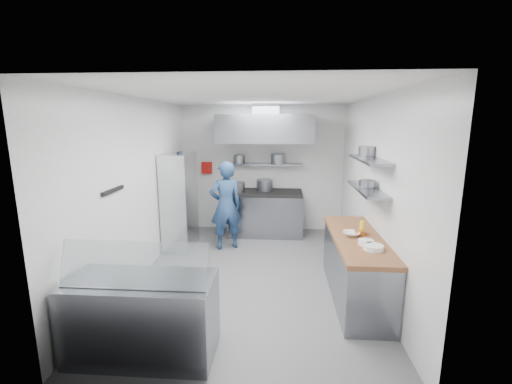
# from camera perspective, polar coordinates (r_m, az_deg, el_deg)

# --- Properties ---
(floor) EXTENTS (5.00, 5.00, 0.00)m
(floor) POSITION_cam_1_polar(r_m,az_deg,el_deg) (5.71, -0.45, -13.63)
(floor) COLOR #4A4A4C
(floor) RESTS_ON ground
(ceiling) EXTENTS (5.00, 5.00, 0.00)m
(ceiling) POSITION_cam_1_polar(r_m,az_deg,el_deg) (5.18, -0.50, 15.67)
(ceiling) COLOR silver
(ceiling) RESTS_ON wall_back
(wall_back) EXTENTS (3.60, 2.80, 0.02)m
(wall_back) POSITION_cam_1_polar(r_m,az_deg,el_deg) (7.73, 1.03, 3.91)
(wall_back) COLOR white
(wall_back) RESTS_ON floor
(wall_front) EXTENTS (3.60, 2.80, 0.02)m
(wall_front) POSITION_cam_1_polar(r_m,az_deg,el_deg) (2.87, -4.57, -9.47)
(wall_front) COLOR white
(wall_front) RESTS_ON floor
(wall_left) EXTENTS (2.80, 5.00, 0.02)m
(wall_left) POSITION_cam_1_polar(r_m,az_deg,el_deg) (5.70, -18.82, 0.54)
(wall_left) COLOR white
(wall_left) RESTS_ON floor
(wall_right) EXTENTS (2.80, 5.00, 0.02)m
(wall_right) POSITION_cam_1_polar(r_m,az_deg,el_deg) (5.43, 18.83, 0.01)
(wall_right) COLOR white
(wall_right) RESTS_ON floor
(gas_range) EXTENTS (1.60, 0.80, 0.90)m
(gas_range) POSITION_cam_1_polar(r_m,az_deg,el_deg) (7.52, 1.59, -3.70)
(gas_range) COLOR gray
(gas_range) RESTS_ON floor
(cooktop) EXTENTS (1.57, 0.78, 0.06)m
(cooktop) POSITION_cam_1_polar(r_m,az_deg,el_deg) (7.41, 1.62, -0.12)
(cooktop) COLOR black
(cooktop) RESTS_ON gas_range
(stock_pot_left) EXTENTS (0.30, 0.30, 0.20)m
(stock_pot_left) POSITION_cam_1_polar(r_m,az_deg,el_deg) (7.39, -3.00, 0.87)
(stock_pot_left) COLOR slate
(stock_pot_left) RESTS_ON cooktop
(stock_pot_mid) EXTENTS (0.35, 0.35, 0.24)m
(stock_pot_mid) POSITION_cam_1_polar(r_m,az_deg,el_deg) (7.49, 1.45, 1.19)
(stock_pot_mid) COLOR slate
(stock_pot_mid) RESTS_ON cooktop
(over_range_shelf) EXTENTS (1.60, 0.30, 0.04)m
(over_range_shelf) POSITION_cam_1_polar(r_m,az_deg,el_deg) (7.55, 1.72, 4.64)
(over_range_shelf) COLOR gray
(over_range_shelf) RESTS_ON wall_back
(shelf_pot_a) EXTENTS (0.25, 0.25, 0.18)m
(shelf_pot_a) POSITION_cam_1_polar(r_m,az_deg,el_deg) (7.60, -2.84, 5.51)
(shelf_pot_a) COLOR slate
(shelf_pot_a) RESTS_ON over_range_shelf
(shelf_pot_b) EXTENTS (0.29, 0.29, 0.22)m
(shelf_pot_b) POSITION_cam_1_polar(r_m,az_deg,el_deg) (7.39, 3.62, 5.49)
(shelf_pot_b) COLOR slate
(shelf_pot_b) RESTS_ON over_range_shelf
(extractor_hood) EXTENTS (1.90, 1.15, 0.55)m
(extractor_hood) POSITION_cam_1_polar(r_m,az_deg,el_deg) (7.08, 1.61, 10.51)
(extractor_hood) COLOR gray
(extractor_hood) RESTS_ON wall_back
(hood_duct) EXTENTS (0.55, 0.55, 0.24)m
(hood_duct) POSITION_cam_1_polar(r_m,az_deg,el_deg) (7.31, 1.71, 13.52)
(hood_duct) COLOR slate
(hood_duct) RESTS_ON extractor_hood
(red_firebox) EXTENTS (0.22, 0.10, 0.26)m
(red_firebox) POSITION_cam_1_polar(r_m,az_deg,el_deg) (7.83, -8.19, 4.04)
(red_firebox) COLOR #B2110E
(red_firebox) RESTS_ON wall_back
(chef) EXTENTS (0.74, 0.63, 1.71)m
(chef) POSITION_cam_1_polar(r_m,az_deg,el_deg) (6.61, -5.07, -2.27)
(chef) COLOR navy
(chef) RESTS_ON floor
(wire_rack) EXTENTS (0.50, 0.90, 1.85)m
(wire_rack) POSITION_cam_1_polar(r_m,az_deg,el_deg) (6.80, -12.60, -1.50)
(wire_rack) COLOR silver
(wire_rack) RESTS_ON floor
(rack_bin_a) EXTENTS (0.16, 0.20, 0.18)m
(rack_bin_a) POSITION_cam_1_polar(r_m,az_deg,el_deg) (6.73, -12.82, -2.75)
(rack_bin_a) COLOR white
(rack_bin_a) RESTS_ON wire_rack
(rack_bin_b) EXTENTS (0.15, 0.19, 0.17)m
(rack_bin_b) POSITION_cam_1_polar(r_m,az_deg,el_deg) (6.98, -12.10, 2.00)
(rack_bin_b) COLOR yellow
(rack_bin_b) RESTS_ON wire_rack
(rack_jar) EXTENTS (0.11, 0.11, 0.18)m
(rack_jar) POSITION_cam_1_polar(r_m,az_deg,el_deg) (6.62, -12.59, 5.83)
(rack_jar) COLOR black
(rack_jar) RESTS_ON wire_rack
(knife_strip) EXTENTS (0.04, 0.55, 0.05)m
(knife_strip) POSITION_cam_1_polar(r_m,az_deg,el_deg) (4.86, -22.74, 0.24)
(knife_strip) COLOR black
(knife_strip) RESTS_ON wall_left
(prep_counter_base) EXTENTS (0.62, 2.00, 0.84)m
(prep_counter_base) POSITION_cam_1_polar(r_m,az_deg,el_deg) (5.08, 16.23, -12.20)
(prep_counter_base) COLOR gray
(prep_counter_base) RESTS_ON floor
(prep_counter_top) EXTENTS (0.65, 2.04, 0.06)m
(prep_counter_top) POSITION_cam_1_polar(r_m,az_deg,el_deg) (4.92, 16.53, -7.40)
(prep_counter_top) COLOR brown
(prep_counter_top) RESTS_ON prep_counter_base
(plate_stack_a) EXTENTS (0.24, 0.24, 0.06)m
(plate_stack_a) POSITION_cam_1_polar(r_m,az_deg,el_deg) (4.46, 18.96, -8.71)
(plate_stack_a) COLOR white
(plate_stack_a) RESTS_ON prep_counter_top
(plate_stack_b) EXTENTS (0.20, 0.20, 0.06)m
(plate_stack_b) POSITION_cam_1_polar(r_m,az_deg,el_deg) (4.61, 17.85, -8.00)
(plate_stack_b) COLOR white
(plate_stack_b) RESTS_ON prep_counter_top
(copper_pan) EXTENTS (0.16, 0.16, 0.06)m
(copper_pan) POSITION_cam_1_polar(r_m,az_deg,el_deg) (4.99, 16.99, -6.43)
(copper_pan) COLOR #BA7434
(copper_pan) RESTS_ON prep_counter_top
(squeeze_bottle) EXTENTS (0.06, 0.06, 0.18)m
(squeeze_bottle) POSITION_cam_1_polar(r_m,az_deg,el_deg) (5.02, 17.24, -5.63)
(squeeze_bottle) COLOR yellow
(squeeze_bottle) RESTS_ON prep_counter_top
(mixing_bowl) EXTENTS (0.25, 0.25, 0.06)m
(mixing_bowl) POSITION_cam_1_polar(r_m,az_deg,el_deg) (4.90, 15.59, -6.70)
(mixing_bowl) COLOR white
(mixing_bowl) RESTS_ON prep_counter_top
(wall_shelf_lower) EXTENTS (0.30, 1.30, 0.04)m
(wall_shelf_lower) POSITION_cam_1_polar(r_m,az_deg,el_deg) (5.08, 17.99, 0.46)
(wall_shelf_lower) COLOR gray
(wall_shelf_lower) RESTS_ON wall_right
(wall_shelf_upper) EXTENTS (0.30, 1.30, 0.04)m
(wall_shelf_upper) POSITION_cam_1_polar(r_m,az_deg,el_deg) (5.03, 18.29, 5.17)
(wall_shelf_upper) COLOR gray
(wall_shelf_upper) RESTS_ON wall_right
(shelf_pot_c) EXTENTS (0.23, 0.23, 0.10)m
(shelf_pot_c) POSITION_cam_1_polar(r_m,az_deg,el_deg) (5.12, 18.05, 1.33)
(shelf_pot_c) COLOR slate
(shelf_pot_c) RESTS_ON wall_shelf_lower
(shelf_pot_d) EXTENTS (0.25, 0.25, 0.14)m
(shelf_pot_d) POSITION_cam_1_polar(r_m,az_deg,el_deg) (5.37, 18.02, 6.52)
(shelf_pot_d) COLOR slate
(shelf_pot_d) RESTS_ON wall_shelf_upper
(display_case) EXTENTS (1.50, 0.70, 0.85)m
(display_case) POSITION_cam_1_polar(r_m,az_deg,el_deg) (3.99, -18.34, -19.21)
(display_case) COLOR gray
(display_case) RESTS_ON floor
(display_glass) EXTENTS (1.47, 0.19, 0.42)m
(display_glass) POSITION_cam_1_polar(r_m,az_deg,el_deg) (3.61, -19.73, -11.27)
(display_glass) COLOR silver
(display_glass) RESTS_ON display_case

